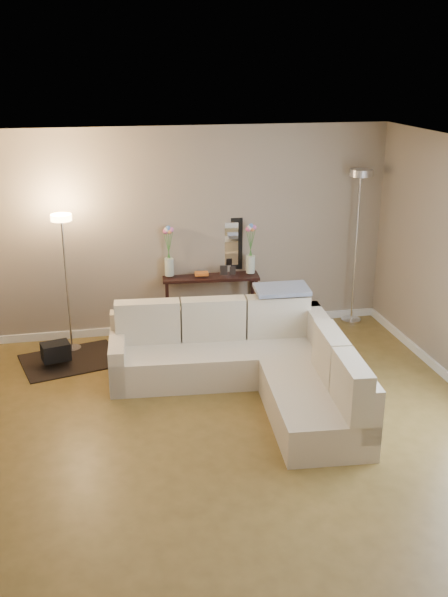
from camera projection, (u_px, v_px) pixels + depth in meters
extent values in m
cube|color=olive|center=(241.00, 438.00, 6.21)|extent=(5.00, 5.50, 0.01)
cube|color=white|center=(244.00, 155.00, 5.33)|extent=(5.00, 5.50, 0.01)
cube|color=gray|center=(192.00, 232.00, 8.32)|extent=(5.00, 0.02, 2.60)
cube|color=gray|center=(372.00, 502.00, 3.23)|extent=(5.00, 0.02, 2.60)
cube|color=white|center=(194.00, 325.00, 8.71)|extent=(5.00, 0.03, 0.10)
cube|color=beige|center=(220.00, 361.00, 7.36)|extent=(2.43, 1.01, 0.37)
cube|color=beige|center=(216.00, 329.00, 7.57)|extent=(2.38, 0.37, 0.51)
cube|color=beige|center=(118.00, 360.00, 7.21)|extent=(0.23, 0.83, 0.51)
cube|color=beige|center=(314.00, 407.00, 6.38)|extent=(0.94, 1.52, 0.37)
cube|color=beige|center=(336.00, 363.00, 6.72)|extent=(0.36, 2.29, 0.51)
cube|color=beige|center=(148.00, 322.00, 7.33)|extent=(0.73, 0.26, 0.48)
cube|color=beige|center=(213.00, 319.00, 7.42)|extent=(0.73, 0.26, 0.48)
cube|color=beige|center=(278.00, 316.00, 7.50)|extent=(0.73, 0.26, 0.48)
cube|color=beige|center=(331.00, 354.00, 6.52)|extent=(0.25, 0.67, 0.48)
cube|color=beige|center=(352.00, 386.00, 5.88)|extent=(0.25, 0.67, 0.48)
cube|color=#7E8AA3|center=(282.00, 289.00, 7.43)|extent=(0.61, 0.37, 0.08)
cube|color=black|center=(211.00, 277.00, 8.42)|extent=(1.24, 0.43, 0.04)
cube|color=black|center=(168.00, 310.00, 8.37)|extent=(0.05, 0.05, 0.71)
cube|color=black|center=(167.00, 303.00, 8.61)|extent=(0.05, 0.05, 0.71)
cube|color=black|center=(256.00, 307.00, 8.49)|extent=(0.05, 0.05, 0.71)
cube|color=black|center=(252.00, 300.00, 8.74)|extent=(0.05, 0.05, 0.71)
cube|color=black|center=(211.00, 318.00, 8.61)|extent=(1.16, 0.40, 0.03)
cube|color=#BF3333|center=(172.00, 313.00, 8.52)|extent=(0.04, 0.15, 0.18)
cube|color=#3359A5|center=(175.00, 312.00, 8.53)|extent=(0.05, 0.15, 0.20)
cube|color=gold|center=(179.00, 311.00, 8.53)|extent=(0.05, 0.15, 0.22)
cube|color=#3F7F4C|center=(182.00, 312.00, 8.54)|extent=(0.06, 0.15, 0.18)
cube|color=#994C99|center=(186.00, 311.00, 8.54)|extent=(0.04, 0.15, 0.20)
cube|color=orange|center=(189.00, 311.00, 8.54)|extent=(0.05, 0.15, 0.22)
cube|color=#262626|center=(192.00, 312.00, 8.55)|extent=(0.05, 0.15, 0.18)
cube|color=#4C99B2|center=(196.00, 311.00, 8.55)|extent=(0.06, 0.15, 0.20)
cube|color=#B2A58C|center=(199.00, 310.00, 8.56)|extent=(0.04, 0.15, 0.22)
cube|color=brown|center=(202.00, 311.00, 8.57)|extent=(0.05, 0.15, 0.18)
cube|color=navy|center=(206.00, 311.00, 8.57)|extent=(0.05, 0.15, 0.20)
cube|color=gold|center=(210.00, 310.00, 8.57)|extent=(0.06, 0.15, 0.22)
cube|color=black|center=(209.00, 244.00, 8.45)|extent=(0.86, 0.11, 0.67)
cube|color=white|center=(209.00, 245.00, 8.43)|extent=(0.75, 0.07, 0.56)
cube|color=#C56522|center=(202.00, 274.00, 8.37)|extent=(0.18, 0.13, 0.04)
cube|color=black|center=(224.00, 270.00, 8.37)|extent=(0.09, 0.03, 0.12)
cube|color=black|center=(233.00, 271.00, 8.39)|extent=(0.08, 0.03, 0.10)
cylinder|color=silver|center=(169.00, 267.00, 8.32)|extent=(0.12, 0.12, 0.22)
cylinder|color=#38722D|center=(167.00, 247.00, 8.23)|extent=(0.09, 0.02, 0.39)
sphere|color=#E5598C|center=(165.00, 231.00, 8.16)|extent=(0.07, 0.07, 0.07)
cylinder|color=#38722D|center=(168.00, 246.00, 8.23)|extent=(0.05, 0.01, 0.41)
sphere|color=white|center=(167.00, 230.00, 8.16)|extent=(0.07, 0.07, 0.07)
cylinder|color=#38722D|center=(169.00, 245.00, 8.23)|extent=(0.01, 0.01, 0.43)
sphere|color=#598CE5|center=(168.00, 228.00, 8.15)|extent=(0.07, 0.07, 0.07)
cylinder|color=#38722D|center=(169.00, 247.00, 8.23)|extent=(0.05, 0.01, 0.39)
sphere|color=#E58C4C|center=(170.00, 231.00, 8.17)|extent=(0.07, 0.07, 0.07)
cylinder|color=#38722D|center=(170.00, 246.00, 8.23)|extent=(0.10, 0.02, 0.40)
sphere|color=#D866B2|center=(171.00, 230.00, 8.16)|extent=(0.07, 0.07, 0.07)
cylinder|color=silver|center=(250.00, 264.00, 8.43)|extent=(0.12, 0.12, 0.22)
cylinder|color=#38722D|center=(249.00, 244.00, 8.34)|extent=(0.09, 0.02, 0.39)
sphere|color=#E5598C|center=(248.00, 229.00, 8.28)|extent=(0.07, 0.07, 0.07)
cylinder|color=#38722D|center=(250.00, 244.00, 8.34)|extent=(0.05, 0.01, 0.41)
sphere|color=white|center=(250.00, 228.00, 8.27)|extent=(0.07, 0.07, 0.07)
cylinder|color=#38722D|center=(251.00, 243.00, 8.34)|extent=(0.01, 0.01, 0.43)
sphere|color=#598CE5|center=(251.00, 226.00, 8.27)|extent=(0.07, 0.07, 0.07)
cylinder|color=#38722D|center=(251.00, 244.00, 8.35)|extent=(0.05, 0.01, 0.39)
sphere|color=#E58C4C|center=(252.00, 229.00, 8.28)|extent=(0.07, 0.07, 0.07)
cylinder|color=#38722D|center=(252.00, 243.00, 8.34)|extent=(0.10, 0.02, 0.40)
sphere|color=#D866B2|center=(254.00, 227.00, 8.28)|extent=(0.07, 0.07, 0.07)
cylinder|color=silver|center=(72.00, 348.00, 8.10)|extent=(0.27, 0.27, 0.03)
cylinder|color=silver|center=(67.00, 286.00, 7.83)|extent=(0.03, 0.03, 1.59)
cylinder|color=#FFBF72|center=(61.00, 217.00, 7.55)|extent=(0.29, 0.29, 0.07)
cylinder|color=silver|center=(351.00, 320.00, 8.97)|extent=(0.34, 0.34, 0.03)
cylinder|color=silver|center=(356.00, 251.00, 8.65)|extent=(0.04, 0.04, 1.94)
cylinder|color=silver|center=(361.00, 173.00, 8.31)|extent=(0.36, 0.36, 0.09)
cube|color=black|center=(71.00, 360.00, 7.79)|extent=(1.26, 1.06, 0.01)
cube|color=black|center=(56.00, 351.00, 7.57)|extent=(0.35, 0.29, 0.20)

